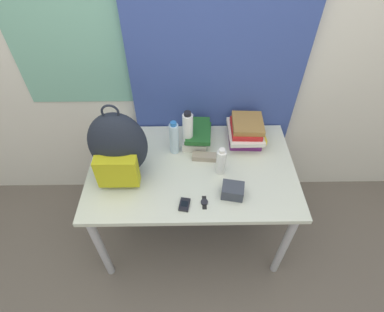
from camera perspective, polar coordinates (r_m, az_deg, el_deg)
The scene contains 14 objects.
ground_plane at distance 2.25m, azimuth 0.16°, elevation -22.14°, with size 12.00×12.00×0.00m, color #665B51.
wall_back at distance 1.90m, azimuth -0.38°, elevation 19.73°, with size 6.00×0.06×2.50m.
curtain_blue at distance 1.86m, azimuth 4.95°, elevation 18.93°, with size 1.07×0.04×2.50m.
desk at distance 1.90m, azimuth -0.00°, elevation -3.83°, with size 1.26×0.78×0.72m.
backpack at distance 1.72m, azimuth -13.91°, elevation 1.64°, with size 0.33×0.27×0.49m.
book_stack_left at distance 1.97m, azimuth 0.91°, elevation 4.13°, with size 0.20×0.27×0.11m.
book_stack_center at distance 1.99m, azimuth 10.25°, elevation 4.66°, with size 0.24×0.27×0.16m.
water_bottle at distance 1.86m, azimuth -3.42°, elevation 3.42°, with size 0.06×0.06×0.24m.
sports_bottle at distance 1.86m, azimuth -0.80°, elevation 4.60°, with size 0.06×0.06×0.29m.
sunscreen_bottle at distance 1.76m, azimuth 5.54°, elevation -1.09°, with size 0.05×0.05×0.19m.
cell_phone at distance 1.66m, azimuth -1.44°, elevation -9.24°, with size 0.07×0.09×0.02m.
sunglasses_case at distance 1.88m, azimuth 2.34°, elevation -0.13°, with size 0.15×0.07×0.04m.
camera_pouch at distance 1.70m, azimuth 7.75°, elevation -6.56°, with size 0.14×0.12×0.07m.
wristwatch at distance 1.67m, azimuth 2.36°, elevation -8.81°, with size 0.04×0.09×0.01m.
Camera 1 is at (-0.02, -0.84, 2.09)m, focal length 28.00 mm.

